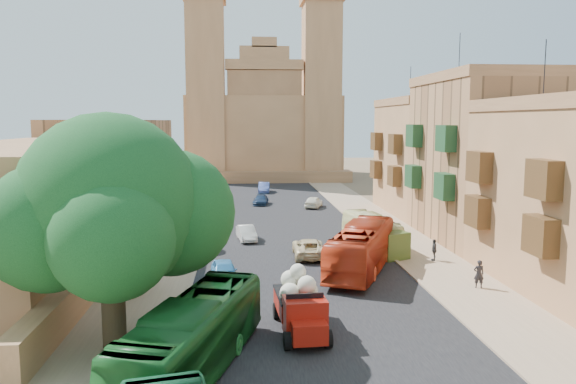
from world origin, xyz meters
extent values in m
plane|color=brown|center=(0.00, 0.00, 0.00)|extent=(260.00, 260.00, 0.00)
cube|color=black|center=(0.00, 30.00, 0.01)|extent=(14.00, 140.00, 0.01)
cube|color=#977D63|center=(9.50, 30.00, 0.01)|extent=(5.00, 140.00, 0.01)
cube|color=#977D63|center=(-9.50, 30.00, 0.01)|extent=(5.00, 140.00, 0.01)
cube|color=#977D63|center=(7.00, 30.00, 0.06)|extent=(0.25, 140.00, 0.12)
cube|color=#977D63|center=(-7.00, 30.00, 0.06)|extent=(0.25, 140.00, 0.12)
cylinder|color=black|center=(15.00, 13.80, 13.10)|extent=(0.06, 0.06, 3.60)
cube|color=#53361B|center=(11.55, 7.08, 3.99)|extent=(0.90, 2.20, 2.00)
cube|color=#53361B|center=(11.55, 14.92, 3.99)|extent=(0.90, 2.20, 2.00)
cube|color=#53361B|center=(11.55, 7.08, 6.93)|extent=(0.90, 2.20, 2.00)
cube|color=#53361B|center=(11.55, 14.92, 6.93)|extent=(0.90, 2.20, 2.00)
cube|color=#AC784E|center=(16.00, 25.00, 6.50)|extent=(8.00, 14.00, 13.00)
cube|color=#90623E|center=(16.00, 25.00, 13.40)|extent=(8.20, 14.00, 0.80)
cylinder|color=black|center=(15.00, 27.80, 15.60)|extent=(0.06, 0.06, 3.60)
cube|color=#1B4525|center=(11.55, 21.08, 4.94)|extent=(0.90, 2.20, 2.00)
cube|color=#1B4525|center=(11.55, 28.92, 4.94)|extent=(0.90, 2.20, 2.00)
cube|color=#1B4525|center=(11.55, 21.08, 8.58)|extent=(0.90, 2.20, 2.00)
cube|color=#1B4525|center=(11.55, 28.92, 8.58)|extent=(0.90, 2.20, 2.00)
cube|color=#A27149|center=(16.00, 39.00, 5.75)|extent=(8.00, 14.00, 11.50)
cube|color=#90623E|center=(16.00, 39.00, 11.90)|extent=(8.20, 14.00, 0.80)
cylinder|color=black|center=(15.00, 41.80, 14.10)|extent=(0.06, 0.06, 3.60)
cube|color=#53361B|center=(11.55, 35.08, 4.37)|extent=(0.90, 2.20, 2.00)
cube|color=#53361B|center=(11.55, 42.92, 4.37)|extent=(0.90, 2.20, 2.00)
cube|color=#53361B|center=(11.55, 35.08, 7.59)|extent=(0.90, 2.20, 2.00)
cube|color=#53361B|center=(11.55, 42.92, 7.59)|extent=(0.90, 2.20, 2.00)
cube|color=#A27149|center=(-12.50, 20.00, 0.90)|extent=(1.00, 40.00, 1.80)
cube|color=#90623E|center=(-18.00, 18.00, 4.20)|extent=(10.00, 28.00, 8.40)
cube|color=#AC784E|center=(-18.00, 44.00, 5.00)|extent=(10.00, 22.00, 10.00)
cube|color=#A27149|center=(0.00, 81.00, 7.00)|extent=(26.00, 20.00, 14.00)
cube|color=#90623E|center=(0.00, 70.50, 0.90)|extent=(28.00, 4.00, 1.80)
cube|color=#90623E|center=(0.00, 72.20, 10.00)|extent=(12.00, 2.00, 16.00)
cube|color=#A27149|center=(0.00, 72.20, 18.90)|extent=(12.60, 2.40, 1.60)
cube|color=#A27149|center=(0.00, 72.20, 20.60)|extent=(8.00, 2.00, 2.40)
cube|color=#A27149|center=(0.00, 72.20, 22.40)|extent=(4.00, 2.00, 1.60)
cube|color=#A27149|center=(-9.50, 73.50, 14.50)|extent=(6.00, 6.00, 29.00)
cube|color=#A27149|center=(9.50, 73.50, 14.50)|extent=(6.00, 6.00, 29.00)
cylinder|color=#392C1C|center=(-9.50, 4.00, 1.95)|extent=(1.03, 1.03, 3.91)
sphere|color=#103B19|center=(-9.50, 4.00, 6.38)|extent=(7.82, 7.82, 7.82)
sphere|color=#103B19|center=(-7.03, 5.23, 5.76)|extent=(5.76, 5.76, 5.76)
sphere|color=#103B19|center=(-11.76, 3.07, 5.55)|extent=(5.35, 5.35, 5.35)
sphere|color=#103B19|center=(-8.88, 1.53, 5.35)|extent=(4.94, 4.94, 4.94)
sphere|color=#103B19|center=(-10.63, 6.26, 7.20)|extent=(4.53, 4.53, 4.53)
cylinder|color=#392C1C|center=(-10.00, 12.00, 1.05)|extent=(0.44, 0.44, 2.10)
sphere|color=#103B19|center=(-10.00, 12.00, 3.17)|extent=(3.06, 3.06, 3.06)
cylinder|color=#392C1C|center=(-10.00, 24.00, 1.16)|extent=(0.44, 0.44, 2.32)
sphere|color=#103B19|center=(-10.00, 24.00, 3.50)|extent=(3.37, 3.37, 3.37)
cylinder|color=#392C1C|center=(-10.00, 36.00, 1.24)|extent=(0.44, 0.44, 2.48)
sphere|color=#103B19|center=(-10.00, 36.00, 3.74)|extent=(3.61, 3.61, 3.61)
cylinder|color=#392C1C|center=(-10.00, 48.00, 1.23)|extent=(0.44, 0.44, 2.47)
sphere|color=#103B19|center=(-10.00, 48.00, 3.72)|extent=(3.59, 3.59, 3.59)
cube|color=#98160B|center=(-1.21, 5.91, 1.12)|extent=(2.16, 3.34, 0.81)
cube|color=black|center=(-1.21, 5.91, 1.57)|extent=(2.21, 3.38, 0.11)
cube|color=#98160B|center=(-1.09, 3.85, 1.21)|extent=(1.97, 1.63, 1.61)
cube|color=#98160B|center=(-1.03, 2.78, 0.85)|extent=(1.58, 1.16, 0.90)
cube|color=black|center=(-1.09, 3.85, 1.84)|extent=(1.71, 0.19, 0.81)
cylinder|color=black|center=(-1.94, 2.99, 0.40)|extent=(0.36, 0.82, 0.81)
cylinder|color=black|center=(-0.15, 3.10, 0.40)|extent=(0.36, 0.82, 0.81)
cylinder|color=black|center=(-2.17, 6.93, 0.40)|extent=(0.36, 0.82, 0.81)
cylinder|color=black|center=(-0.38, 7.04, 0.40)|extent=(0.36, 0.82, 0.81)
sphere|color=beige|center=(-1.63, 5.35, 1.79)|extent=(0.99, 0.99, 0.99)
sphere|color=beige|center=(-0.75, 5.67, 1.79)|extent=(0.99, 0.99, 0.99)
sphere|color=beige|center=(-1.24, 6.45, 1.79)|extent=(0.99, 0.99, 0.99)
sphere|color=beige|center=(-1.57, 5.98, 2.29)|extent=(0.90, 0.90, 0.90)
sphere|color=beige|center=(-0.85, 5.12, 2.24)|extent=(0.90, 0.90, 0.90)
sphere|color=beige|center=(-1.20, 5.82, 2.69)|extent=(0.81, 0.81, 0.81)
cube|color=#3C521F|center=(6.28, 20.00, 0.98)|extent=(3.86, 5.16, 1.96)
cylinder|color=black|center=(6.13, 18.12, 0.39)|extent=(0.61, 0.84, 0.78)
cylinder|color=black|center=(7.81, 18.90, 0.39)|extent=(0.61, 0.84, 0.78)
cylinder|color=black|center=(4.75, 21.10, 0.39)|extent=(0.61, 0.84, 0.78)
cylinder|color=black|center=(6.43, 21.88, 0.39)|extent=(0.61, 0.84, 0.78)
imported|color=#185D23|center=(-5.80, 1.00, 1.49)|extent=(5.62, 10.98, 2.99)
imported|color=#B33015|center=(4.00, 15.41, 1.55)|extent=(6.82, 11.28, 3.11)
imported|color=#FFFAB4|center=(6.50, 23.50, 1.20)|extent=(3.26, 8.80, 2.40)
imported|color=#3B8FC8|center=(-5.00, 13.81, 0.65)|extent=(1.93, 3.96, 1.30)
imported|color=silver|center=(-3.49, 25.75, 0.61)|extent=(1.82, 3.87, 1.22)
imported|color=beige|center=(1.00, 19.62, 0.67)|extent=(2.41, 4.92, 1.35)
imported|color=navy|center=(-1.60, 45.86, 0.56)|extent=(2.15, 4.07, 1.12)
imported|color=white|center=(4.37, 43.02, 0.66)|extent=(2.77, 4.17, 1.32)
imported|color=#455CAE|center=(-0.75, 57.31, 0.70)|extent=(1.77, 4.32, 1.39)
imported|color=black|center=(10.17, 11.16, 0.85)|extent=(0.65, 0.45, 1.70)
imported|color=#39393B|center=(9.76, 17.78, 0.78)|extent=(0.59, 0.97, 1.55)
camera|label=1|loc=(-3.85, -20.26, 9.89)|focal=35.00mm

